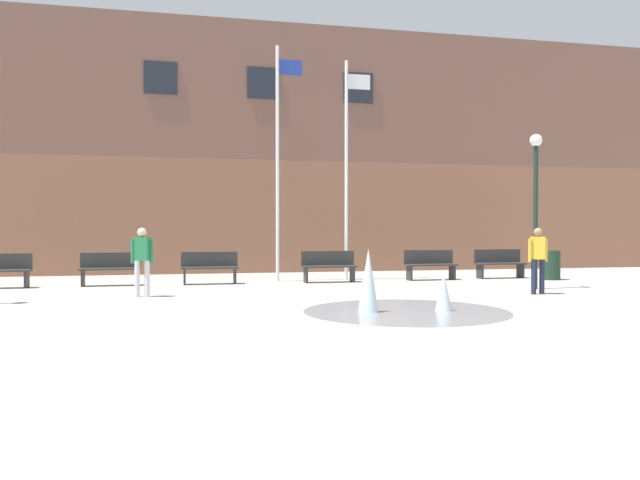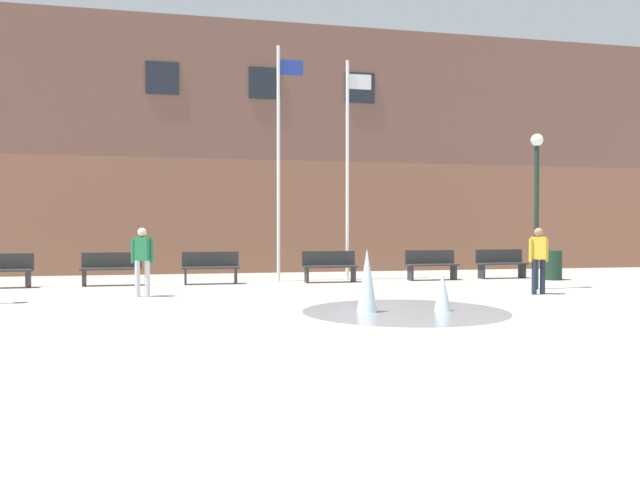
% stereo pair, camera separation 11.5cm
% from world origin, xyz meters
% --- Properties ---
extents(ground_plane, '(100.00, 100.00, 0.00)m').
position_xyz_m(ground_plane, '(0.00, 0.00, 0.00)').
color(ground_plane, '#9E998E').
extents(library_building, '(36.00, 6.05, 8.92)m').
position_xyz_m(library_building, '(0.00, 18.35, 4.46)').
color(library_building, brown).
rests_on(library_building, ground).
extents(splash_fountain, '(3.91, 3.91, 1.20)m').
position_xyz_m(splash_fountain, '(1.12, 4.51, 0.37)').
color(splash_fountain, gray).
rests_on(splash_fountain, ground).
extents(park_bench_left_of_flagpoles, '(1.60, 0.44, 0.91)m').
position_xyz_m(park_bench_left_of_flagpoles, '(-4.75, 11.34, 0.48)').
color(park_bench_left_of_flagpoles, '#28282D').
rests_on(park_bench_left_of_flagpoles, ground).
extents(park_bench_under_left_flagpole, '(1.60, 0.44, 0.91)m').
position_xyz_m(park_bench_under_left_flagpole, '(-2.04, 11.25, 0.48)').
color(park_bench_under_left_flagpole, '#28282D').
rests_on(park_bench_under_left_flagpole, ground).
extents(park_bench_under_right_flagpole, '(1.60, 0.44, 0.91)m').
position_xyz_m(park_bench_under_right_flagpole, '(1.39, 11.09, 0.48)').
color(park_bench_under_right_flagpole, '#28282D').
rests_on(park_bench_under_right_flagpole, ground).
extents(park_bench_near_trashcan, '(1.60, 0.44, 0.91)m').
position_xyz_m(park_bench_near_trashcan, '(4.61, 11.21, 0.48)').
color(park_bench_near_trashcan, '#28282D').
rests_on(park_bench_near_trashcan, ground).
extents(park_bench_far_right, '(1.60, 0.44, 0.91)m').
position_xyz_m(park_bench_far_right, '(7.02, 11.38, 0.48)').
color(park_bench_far_right, '#28282D').
rests_on(park_bench_far_right, ground).
extents(teen_by_trashcan, '(0.50, 0.32, 1.59)m').
position_xyz_m(teen_by_trashcan, '(-3.71, 8.19, 0.93)').
color(teen_by_trashcan, silver).
rests_on(teen_by_trashcan, ground).
extents(adult_in_red, '(0.50, 0.36, 1.59)m').
position_xyz_m(adult_in_red, '(5.50, 6.75, 0.93)').
color(adult_in_red, '#1E233D').
rests_on(adult_in_red, ground).
extents(flagpole_left, '(0.80, 0.10, 7.01)m').
position_xyz_m(flagpole_left, '(0.01, 11.78, 3.74)').
color(flagpole_left, silver).
rests_on(flagpole_left, ground).
extents(flagpole_right, '(0.80, 0.10, 6.69)m').
position_xyz_m(flagpole_right, '(2.14, 11.78, 3.58)').
color(flagpole_right, silver).
rests_on(flagpole_right, ground).
extents(lamp_post_right_lane, '(0.32, 0.32, 4.02)m').
position_xyz_m(lamp_post_right_lane, '(6.16, 7.93, 2.62)').
color(lamp_post_right_lane, '#192D23').
rests_on(lamp_post_right_lane, ground).
extents(trash_can, '(0.56, 0.56, 0.90)m').
position_xyz_m(trash_can, '(8.26, 10.48, 0.45)').
color(trash_can, '#193323').
rests_on(trash_can, ground).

